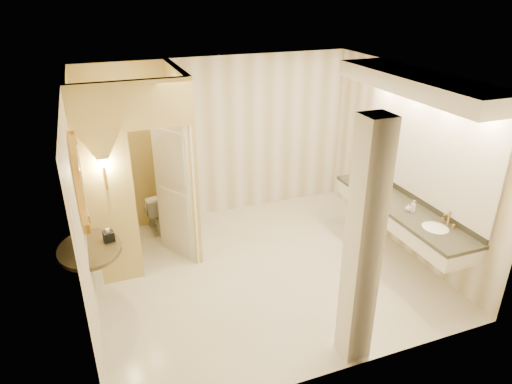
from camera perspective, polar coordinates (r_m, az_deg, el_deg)
floor at (r=6.60m, az=0.88°, el=-9.75°), size 4.50×4.50×0.00m
ceiling at (r=5.53m, az=1.06°, el=13.92°), size 4.50×4.50×0.00m
wall_back at (r=7.71m, az=-4.56°, el=6.65°), size 4.50×0.02×2.70m
wall_front at (r=4.37m, az=10.78°, el=-8.94°), size 4.50×0.02×2.70m
wall_left at (r=5.59m, az=-21.02°, el=-2.34°), size 0.02×4.00×2.70m
wall_right at (r=7.03m, az=18.31°, el=3.60°), size 0.02×4.00×2.70m
toilet_closet at (r=6.52m, az=-11.50°, el=3.08°), size 1.50×1.55×2.70m
wall_sconce at (r=5.84m, az=-18.54°, el=3.30°), size 0.14×0.14×0.42m
vanity at (r=6.48m, az=18.88°, el=4.40°), size 0.75×2.70×2.09m
console_shelf at (r=5.59m, az=-20.62°, el=-2.42°), size 0.92×0.92×1.91m
pillar at (r=4.68m, az=13.24°, el=-6.73°), size 0.28×0.28×2.70m
tissue_box at (r=5.84m, az=-17.94°, el=-5.28°), size 0.14×0.14×0.12m
toilet at (r=7.64m, az=-12.45°, el=-2.21°), size 0.44×0.71×0.69m
soap_bottle_a at (r=6.94m, az=15.55°, el=0.07°), size 0.08×0.08×0.14m
soap_bottle_b at (r=6.59m, az=18.49°, el=-1.86°), size 0.10×0.10×0.10m
soap_bottle_c at (r=6.57m, az=19.05°, el=-1.68°), size 0.09×0.09×0.18m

